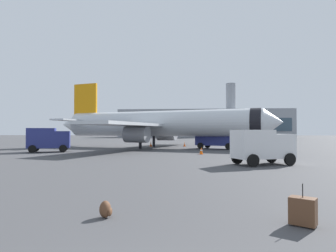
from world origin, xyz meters
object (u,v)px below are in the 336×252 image
at_px(safety_cone_near, 261,146).
at_px(safety_cone_outer, 201,151).
at_px(safety_cone_mid, 151,144).
at_px(traveller_backpack, 106,209).
at_px(rolling_suitcase, 303,211).
at_px(airplane_at_gate, 158,124).
at_px(fuel_truck, 217,137).
at_px(service_truck, 48,139).
at_px(cargo_van, 262,145).
at_px(safety_cone_far, 185,144).

height_order(safety_cone_near, safety_cone_outer, safety_cone_outer).
distance_m(safety_cone_mid, traveller_backpack, 40.41).
height_order(rolling_suitcase, traveller_backpack, rolling_suitcase).
bearing_deg(safety_cone_mid, airplane_at_gate, -69.72).
bearing_deg(fuel_truck, rolling_suitcase, -91.23).
bearing_deg(service_truck, traveller_backpack, -60.01).
xyz_separation_m(safety_cone_near, safety_cone_outer, (-9.16, -11.81, 0.02)).
relative_size(safety_cone_outer, rolling_suitcase, 0.70).
height_order(fuel_truck, rolling_suitcase, fuel_truck).
bearing_deg(rolling_suitcase, safety_cone_outer, 94.40).
distance_m(safety_cone_near, safety_cone_outer, 14.94).
bearing_deg(safety_cone_outer, airplane_at_gate, 117.68).
relative_size(cargo_van, safety_cone_mid, 5.90).
bearing_deg(safety_cone_mid, traveller_backpack, -83.77).
bearing_deg(airplane_at_gate, safety_cone_mid, 110.28).
height_order(safety_cone_outer, traveller_backpack, safety_cone_outer).
bearing_deg(safety_cone_outer, rolling_suitcase, -85.60).
relative_size(service_truck, cargo_van, 1.09).
height_order(fuel_truck, cargo_van, fuel_truck).
relative_size(fuel_truck, cargo_van, 1.33).
distance_m(airplane_at_gate, rolling_suitcase, 36.67).
xyz_separation_m(airplane_at_gate, cargo_van, (10.29, -21.39, -2.21)).
relative_size(safety_cone_outer, traveller_backpack, 1.60).
distance_m(airplane_at_gate, safety_cone_near, 15.62).
height_order(airplane_at_gate, safety_cone_mid, airplane_at_gate).
bearing_deg(rolling_suitcase, fuel_truck, 88.77).
relative_size(cargo_van, safety_cone_far, 6.59).
height_order(airplane_at_gate, safety_cone_far, airplane_at_gate).
height_order(service_truck, fuel_truck, fuel_truck).
xyz_separation_m(airplane_at_gate, service_truck, (-12.29, -9.54, -2.05)).
relative_size(service_truck, rolling_suitcase, 4.79).
relative_size(safety_cone_mid, safety_cone_outer, 1.07).
distance_m(safety_cone_near, safety_cone_far, 12.44).
relative_size(safety_cone_near, safety_cone_mid, 0.88).
xyz_separation_m(service_truck, safety_cone_far, (16.15, 14.68, -1.25)).
height_order(cargo_van, safety_cone_outer, cargo_van).
distance_m(cargo_van, safety_cone_near, 22.16).
bearing_deg(fuel_truck, safety_cone_near, 12.44).
distance_m(service_truck, safety_cone_outer, 18.55).
distance_m(cargo_van, traveller_backpack, 15.98).
distance_m(service_truck, safety_cone_near, 29.24).
relative_size(fuel_truck, safety_cone_outer, 8.40).
bearing_deg(safety_cone_near, traveller_backpack, -109.61).
distance_m(fuel_truck, safety_cone_far, 8.15).
relative_size(rolling_suitcase, traveller_backpack, 2.29).
xyz_separation_m(cargo_van, safety_cone_outer, (-4.18, 9.76, -1.07)).
xyz_separation_m(fuel_truck, safety_cone_far, (-4.82, 6.42, -1.41)).
distance_m(airplane_at_gate, safety_cone_far, 7.23).
bearing_deg(safety_cone_near, safety_cone_outer, -127.82).
relative_size(safety_cone_near, traveller_backpack, 1.49).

